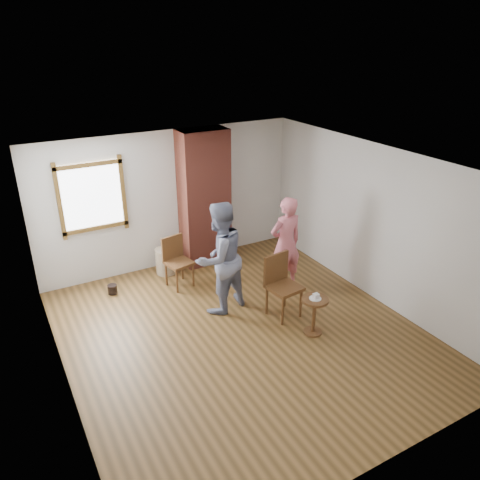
% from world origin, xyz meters
% --- Properties ---
extents(ground, '(5.50, 5.50, 0.00)m').
position_xyz_m(ground, '(0.00, 0.00, 0.00)').
color(ground, brown).
rests_on(ground, ground).
extents(room_shell, '(5.04, 5.52, 2.62)m').
position_xyz_m(room_shell, '(-0.06, 0.61, 1.81)').
color(room_shell, silver).
rests_on(room_shell, ground).
extents(brick_chimney, '(0.90, 0.50, 2.60)m').
position_xyz_m(brick_chimney, '(0.60, 2.50, 1.30)').
color(brick_chimney, '#964335').
rests_on(brick_chimney, ground).
extents(stoneware_crock, '(0.41, 0.41, 0.49)m').
position_xyz_m(stoneware_crock, '(-0.28, 2.40, 0.24)').
color(stoneware_crock, tan).
rests_on(stoneware_crock, ground).
extents(dark_pot, '(0.20, 0.20, 0.16)m').
position_xyz_m(dark_pot, '(-1.38, 2.13, 0.08)').
color(dark_pot, black).
rests_on(dark_pot, ground).
extents(dining_chair_left, '(0.50, 0.50, 0.91)m').
position_xyz_m(dining_chair_left, '(-0.26, 1.89, 0.51)').
color(dining_chair_left, brown).
rests_on(dining_chair_left, ground).
extents(dining_chair_right, '(0.53, 0.53, 1.01)m').
position_xyz_m(dining_chair_right, '(0.82, 0.20, 0.57)').
color(dining_chair_right, brown).
rests_on(dining_chair_right, ground).
extents(side_table, '(0.40, 0.40, 0.60)m').
position_xyz_m(side_table, '(0.95, -0.51, 0.40)').
color(side_table, brown).
rests_on(side_table, ground).
extents(cake_plate, '(0.18, 0.18, 0.01)m').
position_xyz_m(cake_plate, '(0.95, -0.51, 0.60)').
color(cake_plate, white).
rests_on(cake_plate, side_table).
extents(cake_slice, '(0.08, 0.07, 0.06)m').
position_xyz_m(cake_slice, '(0.96, -0.51, 0.64)').
color(cake_slice, white).
rests_on(cake_slice, cake_plate).
extents(man, '(1.05, 0.91, 1.85)m').
position_xyz_m(man, '(0.05, 0.79, 0.92)').
color(man, '#151A3B').
rests_on(man, ground).
extents(person_pink, '(0.62, 0.41, 1.69)m').
position_xyz_m(person_pink, '(1.37, 0.88, 0.84)').
color(person_pink, '#D76B79').
rests_on(person_pink, ground).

